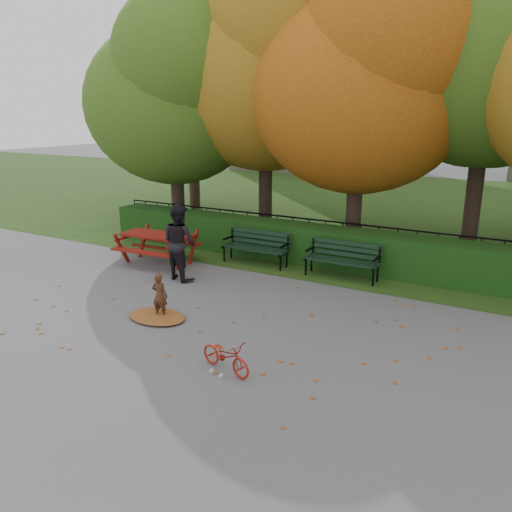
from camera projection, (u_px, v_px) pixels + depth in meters
The scene contains 18 objects.
ground at pixel (223, 322), 9.66m from camera, with size 90.00×90.00×0.00m, color slate.
grass_strip at pixel (399, 206), 21.41m from camera, with size 90.00×90.00×0.00m, color #233A12.
building_left at pixel (317, 56), 33.59m from camera, with size 10.00×7.00×15.00m, color tan.
hedge at pixel (314, 245), 13.30m from camera, with size 13.00×0.90×1.00m, color black.
iron_fence at pixel (325, 237), 13.96m from camera, with size 14.00×0.04×1.02m.
tree_a at pixel (177, 91), 15.50m from camera, with size 5.88×5.60×7.48m.
tree_b at pixel (273, 60), 14.96m from camera, with size 6.72×6.40×8.79m.
tree_c at pixel (371, 75), 12.93m from camera, with size 6.30×6.00×8.00m.
tree_d at pixel (510, 24), 12.25m from camera, with size 7.14×6.80×9.58m.
tree_f at pixel (194, 64), 19.16m from camera, with size 6.93×6.60×9.19m.
bench_left at pixel (257, 245), 13.23m from camera, with size 1.80×0.57×0.88m.
bench_right at pixel (343, 257), 12.11m from camera, with size 1.80×0.57×0.88m.
picnic_table at pixel (157, 240), 13.24m from camera, with size 1.99×1.65×0.92m.
leaf_pile at pixel (157, 316), 9.81m from camera, with size 1.22×0.85×0.08m, color brown.
leaf_scatter at pixel (231, 316), 9.91m from camera, with size 9.00×5.70×0.01m, color brown, non-canonical shape.
child at pixel (160, 296), 9.74m from camera, with size 0.33×0.22×0.91m, color #452616.
adult at pixel (179, 242), 11.91m from camera, with size 0.89×0.69×1.83m, color black.
bicycle at pixel (226, 356), 7.75m from camera, with size 0.35×1.01×0.53m, color #A21F0E.
Camera 1 is at (4.90, -7.48, 3.91)m, focal length 35.00 mm.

